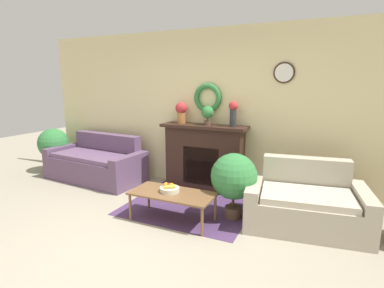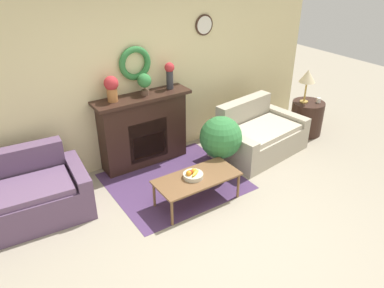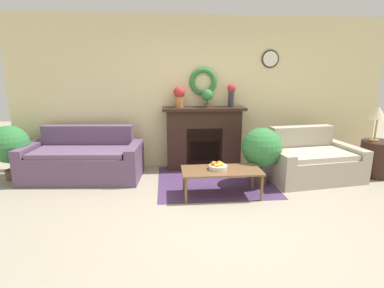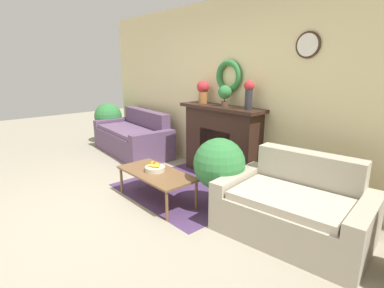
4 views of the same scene
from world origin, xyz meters
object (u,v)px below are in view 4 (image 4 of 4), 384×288
fruit_bowl (155,168)px  vase_on_mantel_left (203,90)px  fireplace (221,141)px  potted_plant_on_mantel (225,93)px  potted_plant_floor_by_loveseat (219,165)px  coffee_table (156,175)px  vase_on_mantel_right (249,92)px  loveseat_right (294,208)px  couch_left (133,138)px  potted_plant_floor_by_couch (108,117)px

fruit_bowl → vase_on_mantel_left: vase_on_mantel_left is taller
fireplace → potted_plant_on_mantel: (0.06, -0.01, 0.75)m
potted_plant_on_mantel → potted_plant_floor_by_loveseat: size_ratio=0.35×
coffee_table → vase_on_mantel_right: size_ratio=2.78×
loveseat_right → potted_plant_floor_by_loveseat: size_ratio=1.75×
fireplace → fruit_bowl: size_ratio=5.59×
potted_plant_floor_by_loveseat → couch_left: bearing=169.8°
coffee_table → potted_plant_floor_by_couch: 3.46m
potted_plant_on_mantel → vase_on_mantel_right: bearing=2.6°
couch_left → potted_plant_on_mantel: bearing=14.5°
vase_on_mantel_right → fruit_bowl: bearing=-109.1°
vase_on_mantel_right → potted_plant_floor_by_loveseat: bearing=-71.2°
loveseat_right → potted_plant_floor_by_couch: (-4.92, 0.39, 0.28)m
fireplace → potted_plant_on_mantel: 0.76m
fireplace → coffee_table: size_ratio=1.31×
fireplace → loveseat_right: bearing=-22.7°
loveseat_right → potted_plant_floor_by_couch: potted_plant_floor_by_couch is taller
vase_on_mantel_left → potted_plant_floor_by_couch: bearing=-173.2°
fruit_bowl → couch_left: bearing=156.3°
fireplace → vase_on_mantel_left: vase_on_mantel_left is taller
couch_left → coffee_table: size_ratio=1.73×
coffee_table → potted_plant_on_mantel: (-0.03, 1.30, 0.96)m
fireplace → fruit_bowl: bearing=-88.2°
coffee_table → fruit_bowl: 0.10m
vase_on_mantel_right → potted_plant_floor_by_couch: size_ratio=0.45×
couch_left → potted_plant_floor_by_couch: 1.19m
potted_plant_floor_by_loveseat → fireplace: bearing=131.8°
couch_left → fireplace: bearing=15.2°
vase_on_mantel_left → potted_plant_on_mantel: size_ratio=1.15×
vase_on_mantel_left → vase_on_mantel_right: (0.93, 0.00, 0.03)m
loveseat_right → potted_plant_floor_by_loveseat: bearing=-176.5°
vase_on_mantel_right → potted_plant_on_mantel: vase_on_mantel_right is taller
fruit_bowl → potted_plant_floor_by_loveseat: (0.76, 0.41, 0.14)m
vase_on_mantel_left → potted_plant_on_mantel: vase_on_mantel_left is taller
vase_on_mantel_right → potted_plant_floor_by_couch: bearing=-174.9°
couch_left → fruit_bowl: bearing=-19.0°
fireplace → coffee_table: (0.09, -1.32, -0.21)m
coffee_table → vase_on_mantel_right: vase_on_mantel_right is taller
fireplace → loveseat_right: size_ratio=0.93×
coffee_table → vase_on_mantel_right: (0.40, 1.32, 1.00)m
coffee_table → potted_plant_floor_by_loveseat: (0.71, 0.43, 0.21)m
fireplace → potted_plant_floor_by_loveseat: fireplace is taller
fireplace → potted_plant_floor_by_couch: bearing=-174.2°
vase_on_mantel_left → vase_on_mantel_right: vase_on_mantel_right is taller
vase_on_mantel_left → potted_plant_floor_by_couch: 2.90m
couch_left → fruit_bowl: (2.09, -0.92, 0.13)m
vase_on_mantel_left → potted_plant_floor_by_loveseat: vase_on_mantel_left is taller
fireplace → loveseat_right: fireplace is taller
couch_left → coffee_table: 2.34m
fruit_bowl → loveseat_right: bearing=19.3°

